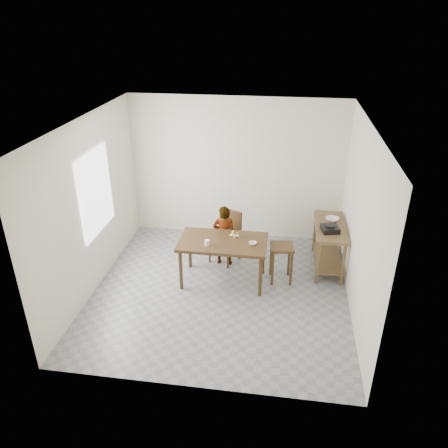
# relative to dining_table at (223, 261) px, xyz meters

# --- Properties ---
(floor) EXTENTS (4.00, 4.00, 0.04)m
(floor) POSITION_rel_dining_table_xyz_m (0.00, -0.30, -0.40)
(floor) COLOR gray
(floor) RESTS_ON ground
(ceiling) EXTENTS (4.00, 4.00, 0.04)m
(ceiling) POSITION_rel_dining_table_xyz_m (0.00, -0.30, 2.35)
(ceiling) COLOR white
(ceiling) RESTS_ON wall_back
(wall_back) EXTENTS (4.00, 0.04, 2.70)m
(wall_back) POSITION_rel_dining_table_xyz_m (0.00, 1.72, 0.98)
(wall_back) COLOR white
(wall_back) RESTS_ON ground
(wall_front) EXTENTS (4.00, 0.04, 2.70)m
(wall_front) POSITION_rel_dining_table_xyz_m (0.00, -2.32, 0.98)
(wall_front) COLOR white
(wall_front) RESTS_ON ground
(wall_left) EXTENTS (0.04, 4.00, 2.70)m
(wall_left) POSITION_rel_dining_table_xyz_m (-2.02, -0.30, 0.98)
(wall_left) COLOR white
(wall_left) RESTS_ON ground
(wall_right) EXTENTS (0.04, 4.00, 2.70)m
(wall_right) POSITION_rel_dining_table_xyz_m (2.02, -0.30, 0.98)
(wall_right) COLOR white
(wall_right) RESTS_ON ground
(window_pane) EXTENTS (0.02, 1.10, 1.30)m
(window_pane) POSITION_rel_dining_table_xyz_m (-1.97, -0.10, 1.12)
(window_pane) COLOR white
(window_pane) RESTS_ON wall_left
(dining_table) EXTENTS (1.40, 0.80, 0.75)m
(dining_table) POSITION_rel_dining_table_xyz_m (0.00, 0.00, 0.00)
(dining_table) COLOR #432D16
(dining_table) RESTS_ON floor
(prep_counter) EXTENTS (0.50, 1.20, 0.80)m
(prep_counter) POSITION_rel_dining_table_xyz_m (1.72, 0.70, 0.03)
(prep_counter) COLOR brown
(prep_counter) RESTS_ON floor
(child) EXTENTS (0.41, 0.27, 1.10)m
(child) POSITION_rel_dining_table_xyz_m (-0.06, 0.55, 0.18)
(child) COLOR silver
(child) RESTS_ON floor
(dining_chair) EXTENTS (0.59, 0.59, 0.92)m
(dining_chair) POSITION_rel_dining_table_xyz_m (-0.07, 0.64, 0.08)
(dining_chair) COLOR #432D16
(dining_chair) RESTS_ON floor
(stool) EXTENTS (0.41, 0.41, 0.65)m
(stool) POSITION_rel_dining_table_xyz_m (0.94, 0.16, -0.05)
(stool) COLOR #432D16
(stool) RESTS_ON floor
(glass_tumbler) EXTENTS (0.08, 0.08, 0.09)m
(glass_tumbler) POSITION_rel_dining_table_xyz_m (-0.23, -0.18, 0.42)
(glass_tumbler) COLOR white
(glass_tumbler) RESTS_ON dining_table
(small_bowl) EXTENTS (0.13, 0.13, 0.04)m
(small_bowl) POSITION_rel_dining_table_xyz_m (0.48, -0.05, 0.39)
(small_bowl) COLOR white
(small_bowl) RESTS_ON dining_table
(banana) EXTENTS (0.20, 0.16, 0.06)m
(banana) POSITION_rel_dining_table_xyz_m (0.16, 0.16, 0.41)
(banana) COLOR #F2CD4F
(banana) RESTS_ON dining_table
(serving_bowl) EXTENTS (0.29, 0.29, 0.06)m
(serving_bowl) POSITION_rel_dining_table_xyz_m (1.76, 0.89, 0.45)
(serving_bowl) COLOR white
(serving_bowl) RESTS_ON prep_counter
(gas_burner) EXTENTS (0.32, 0.32, 0.09)m
(gas_burner) POSITION_rel_dining_table_xyz_m (1.69, 0.49, 0.47)
(gas_burner) COLOR black
(gas_burner) RESTS_ON prep_counter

